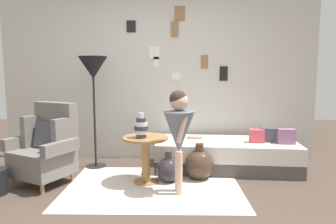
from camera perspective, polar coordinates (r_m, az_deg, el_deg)
The scene contains 15 objects.
ground_plane at distance 3.03m, azimuth -3.29°, elevation -18.51°, with size 12.00×12.00×0.00m, color #4C3D33.
gallery_wall at distance 4.68m, azimuth -1.64°, elevation 7.04°, with size 4.80×0.12×2.60m.
rug at distance 3.61m, azimuth -2.80°, elevation -14.03°, with size 2.01×1.43×0.01m, color silver.
armchair at distance 3.93m, azimuth -22.05°, elevation -6.19°, with size 0.90×0.81×0.97m.
daybed at distance 4.28m, azimuth 10.98°, elevation -8.02°, with size 1.96×0.96×0.40m.
pillow_head at distance 4.27m, azimuth 21.56°, elevation -4.33°, with size 0.22×0.12×0.20m, color gray.
pillow_mid at distance 4.31m, azimuth 18.47°, elevation -4.14°, with size 0.19×0.12×0.19m, color #474C56.
pillow_back at distance 4.22m, azimuth 16.53°, elevation -4.39°, with size 0.18×0.12×0.18m, color #D64C56.
side_table at distance 3.64m, azimuth -4.27°, elevation -7.28°, with size 0.55×0.55×0.57m.
vase_striped at distance 3.53m, azimuth -5.12°, elevation -2.93°, with size 0.17×0.17×0.30m.
floor_lamp at distance 4.27m, azimuth -14.05°, elevation 7.37°, with size 0.40×0.40×1.56m.
person_child at distance 3.24m, azimuth 2.07°, elevation -3.11°, with size 0.34×0.34×1.14m.
book_on_daybed at distance 4.35m, azimuth 5.09°, elevation -4.76°, with size 0.22×0.16×0.03m, color tan.
demijohn_near at distance 3.74m, azimuth 0.08°, elevation -10.89°, with size 0.30×0.30×0.38m.
demijohn_far at distance 3.84m, azimuth 5.97°, elevation -9.84°, with size 0.37×0.37×0.46m.
Camera 1 is at (0.21, -2.72, 1.31)m, focal length 32.04 mm.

